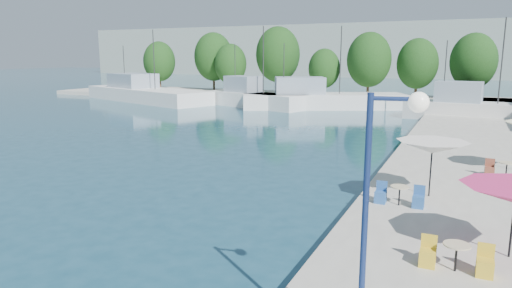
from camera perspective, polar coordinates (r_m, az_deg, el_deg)
The scene contains 19 objects.
quay_far at distance 66.29m, azimuth 9.31°, elevation 5.61°, with size 90.00×16.00×0.60m, color #A39E93.
hill_west at distance 161.57m, azimuth 10.85°, elevation 11.32°, with size 180.00×40.00×16.00m, color gray.
trawler_01 at distance 67.12m, azimuth -13.82°, elevation 6.16°, with size 23.58×13.30×10.20m.
trawler_02 at distance 57.27m, azimuth -0.41°, elevation 5.72°, with size 14.55×8.05×10.20m.
trawler_03 at distance 56.10m, azimuth 7.90°, elevation 5.51°, with size 19.64×12.87×10.20m.
trawler_04 at distance 49.62m, azimuth 25.86°, elevation 3.83°, with size 14.36×4.98×10.20m.
tree_01 at distance 83.19m, azimuth -12.00°, elevation 10.05°, with size 5.57×5.57×8.25m.
tree_02 at distance 79.07m, azimuth -5.34°, elevation 10.80°, with size 6.52×6.52×9.66m.
tree_03 at distance 74.98m, azimuth -3.20°, elevation 9.95°, with size 5.19×5.19×7.68m.
tree_04 at distance 73.14m, azimuth 2.75°, elevation 11.11°, with size 6.94×6.94×10.28m.
tree_05 at distance 67.99m, azimuth 8.52°, elevation 9.32°, with size 4.58×4.58×6.78m.
tree_06 at distance 65.95m, azimuth 13.95°, elevation 10.18°, with size 6.06×6.06×8.97m.
tree_07 at distance 66.37m, azimuth 19.52°, elevation 9.44°, with size 5.46×5.46×8.09m.
tree_08 at distance 67.20m, azimuth 25.54°, elevation 9.33°, with size 5.89×5.89×8.71m.
umbrella_white at distance 19.63m, azimuth 21.18°, elevation -0.37°, with size 2.85×2.85×2.30m.
cafe_table_01 at distance 13.57m, azimuth 23.68°, elevation -13.24°, with size 1.82×0.70×0.76m.
cafe_table_02 at distance 18.43m, azimuth 17.45°, elevation -6.46°, with size 1.82×0.70×0.76m.
cafe_table_03 at distance 24.44m, azimuth 28.79°, elevation -3.10°, with size 1.82×0.70×0.76m.
street_lamp at distance 8.54m, azimuth 15.84°, elevation -4.02°, with size 1.03×0.37×5.03m.
Camera 1 is at (9.71, 3.40, 6.22)m, focal length 32.00 mm.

